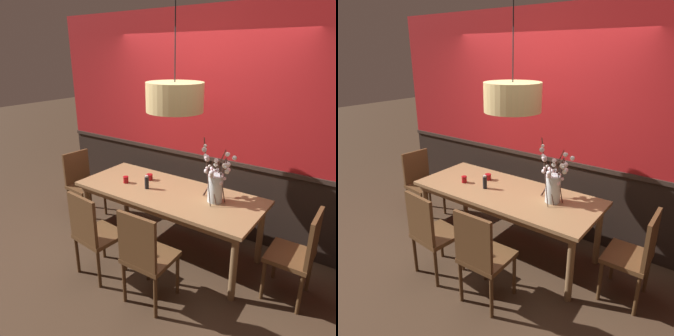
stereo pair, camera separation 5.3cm
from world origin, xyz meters
The scene contains 14 objects.
ground_plane centered at (0.00, 0.00, 0.00)m, with size 24.00×24.00×0.00m, color #422D1E.
back_wall centered at (0.00, 0.79, 1.38)m, with size 4.78×0.14×2.78m.
dining_table centered at (0.00, 0.00, 0.69)m, with size 2.18×0.89×0.77m.
chair_far_side_right centered at (0.30, 0.83, 0.51)m, with size 0.45×0.42×0.91m.
chair_near_side_left centered at (-0.34, -0.86, 0.53)m, with size 0.46×0.45×0.97m.
chair_near_side_right centered at (0.35, -0.86, 0.55)m, with size 0.43×0.44×0.99m.
chair_head_west_end centered at (-1.52, 0.01, 0.53)m, with size 0.46×0.47×0.94m.
chair_far_side_left centered at (-0.36, 0.86, 0.53)m, with size 0.47×0.46×0.93m.
chair_head_east_end centered at (1.48, 0.01, 0.53)m, with size 0.40×0.43×0.95m.
vase_with_blossoms centered at (0.56, 0.07, 0.97)m, with size 0.34×0.39×0.69m.
candle_holder_nearer_center centered at (-0.38, 0.14, 0.80)m, with size 0.08×0.08×0.08m.
candle_holder_nearer_edge centered at (-0.56, -0.10, 0.81)m, with size 0.07×0.07×0.08m.
condiment_bottle centered at (-0.24, -0.08, 0.84)m, with size 0.05×0.05×0.16m.
pendant_lamp centered at (0.08, 0.01, 1.84)m, with size 0.60×0.60×1.09m.
Camera 2 is at (1.96, -2.71, 2.28)m, focal length 33.92 mm.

